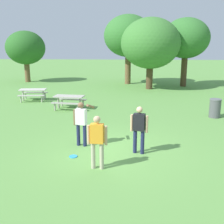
# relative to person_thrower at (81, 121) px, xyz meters

# --- Properties ---
(ground_plane) EXTENTS (120.00, 120.00, 0.00)m
(ground_plane) POSITION_rel_person_thrower_xyz_m (1.19, -0.38, -0.96)
(ground_plane) COLOR #609947
(person_thrower) EXTENTS (0.74, 0.64, 1.64)m
(person_thrower) POSITION_rel_person_thrower_xyz_m (0.00, 0.00, 0.00)
(person_thrower) COLOR #1E234C
(person_thrower) RESTS_ON ground
(person_catcher) EXTENTS (0.59, 0.31, 1.64)m
(person_catcher) POSITION_rel_person_thrower_xyz_m (2.07, -0.59, -0.02)
(person_catcher) COLOR #1E234C
(person_catcher) RESTS_ON ground
(person_bystander) EXTENTS (0.61, 0.25, 1.64)m
(person_bystander) POSITION_rel_person_thrower_xyz_m (0.81, -1.87, -0.02)
(person_bystander) COLOR #B7AD93
(person_bystander) RESTS_ON ground
(frisbee) EXTENTS (0.28, 0.28, 0.03)m
(frisbee) POSITION_rel_person_thrower_xyz_m (-0.11, -1.06, -0.95)
(frisbee) COLOR #2D9EDB
(frisbee) RESTS_ON ground
(picnic_table_near) EXTENTS (1.84, 1.59, 0.77)m
(picnic_table_near) POSITION_rel_person_thrower_xyz_m (-1.76, 5.84, -0.40)
(picnic_table_near) COLOR #B2ADA3
(picnic_table_near) RESTS_ON ground
(picnic_table_far) EXTENTS (1.86, 1.62, 0.77)m
(picnic_table_far) POSITION_rel_person_thrower_xyz_m (-4.68, 8.04, -0.40)
(picnic_table_far) COLOR beige
(picnic_table_far) RESTS_ON ground
(trash_can_beside_table) EXTENTS (0.59, 0.59, 0.96)m
(trash_can_beside_table) POSITION_rel_person_thrower_xyz_m (6.08, 4.46, -0.48)
(trash_can_beside_table) COLOR #515156
(trash_can_beside_table) RESTS_ON ground
(tree_tall_left) EXTENTS (3.79, 3.79, 4.95)m
(tree_tall_left) POSITION_rel_person_thrower_xyz_m (-8.51, 17.22, 2.35)
(tree_tall_left) COLOR brown
(tree_tall_left) RESTS_ON ground
(tree_broad_center) EXTENTS (4.48, 4.48, 6.31)m
(tree_broad_center) POSITION_rel_person_thrower_xyz_m (1.49, 16.52, 3.42)
(tree_broad_center) COLOR brown
(tree_broad_center) RESTS_ON ground
(tree_far_right) EXTENTS (4.81, 4.81, 5.78)m
(tree_far_right) POSITION_rel_person_thrower_xyz_m (3.33, 13.54, 2.75)
(tree_far_right) COLOR #4C3823
(tree_far_right) RESTS_ON ground
(tree_slender_mid) EXTENTS (4.04, 4.04, 5.89)m
(tree_slender_mid) POSITION_rel_person_thrower_xyz_m (6.45, 15.23, 3.17)
(tree_slender_mid) COLOR #4C3823
(tree_slender_mid) RESTS_ON ground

